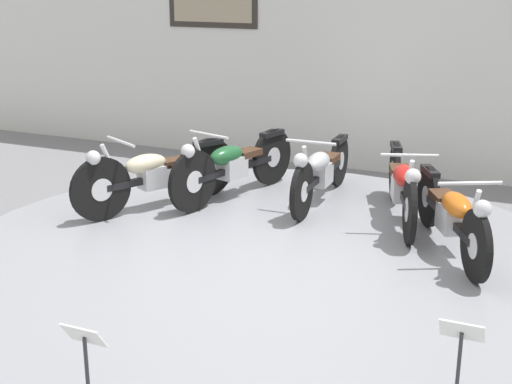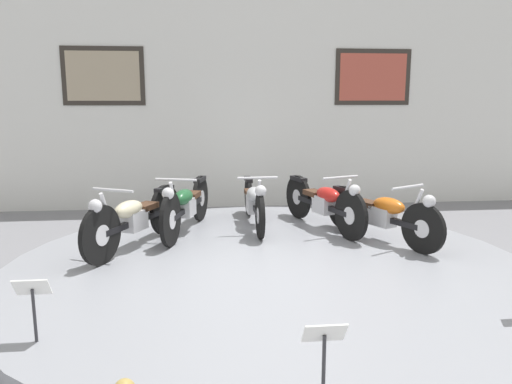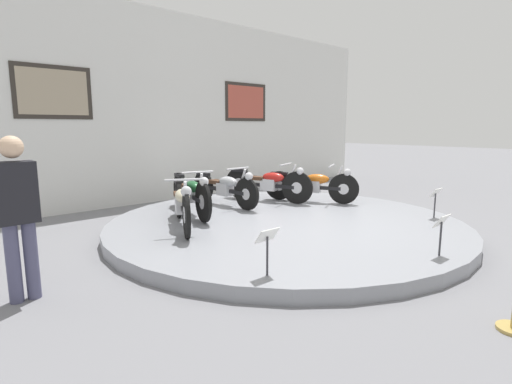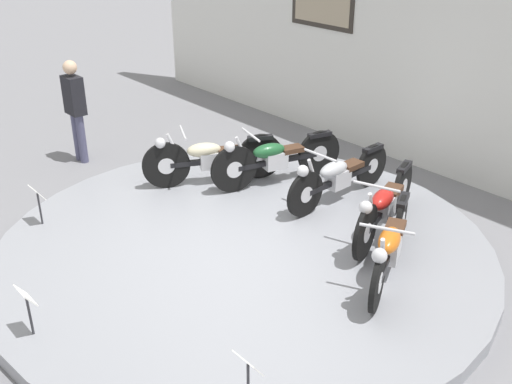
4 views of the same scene
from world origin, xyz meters
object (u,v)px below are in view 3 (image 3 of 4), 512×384
Objects in this scene: visitor_standing at (17,210)px; motorcycle_silver at (225,187)px; motorcycle_cream at (182,202)px; motorcycle_orange at (313,184)px; info_placard_front_left at (267,242)px; motorcycle_red at (269,182)px; info_placard_front_right at (435,197)px; info_placard_front_centre at (441,226)px; motorcycle_green at (191,192)px.

motorcycle_silver is at bearing 24.23° from visitor_standing.
motorcycle_orange is (3.12, -0.00, -0.02)m from motorcycle_cream.
visitor_standing is (-1.95, 1.49, 0.38)m from info_placard_front_left.
motorcycle_red is 3.74× the size of info_placard_front_right.
motorcycle_orange is at bearing -48.23° from motorcycle_red.
info_placard_front_left is 2.20m from info_placard_front_centre.
info_placard_front_right is at bearing -79.55° from motorcycle_orange.
motorcycle_red reaches higher than motorcycle_orange.
info_placard_front_centre is (-0.00, -4.20, -0.01)m from motorcycle_silver.
motorcycle_cream is at bearing -165.07° from motorcycle_red.
info_placard_front_left is 0.31× the size of visitor_standing.
visitor_standing is at bearing -155.77° from motorcycle_silver.
motorcycle_red is 3.74× the size of info_placard_front_centre.
info_placard_front_right is at bearing -71.06° from motorcycle_red.
motorcycle_silver is (0.96, 0.25, -0.03)m from motorcycle_green.
info_placard_front_left is (-1.04, -3.01, -0.03)m from motorcycle_green.
motorcycle_orange is at bearing 8.77° from visitor_standing.
motorcycle_orange is 3.45× the size of info_placard_front_right.
motorcycle_silver is 1.81m from motorcycle_orange.
info_placard_front_left is at bearing -121.42° from motorcycle_silver.
info_placard_front_centre is (0.96, -3.95, -0.03)m from motorcycle_green.
motorcycle_green is 3.18m from info_placard_front_left.
motorcycle_cream is 2.38m from info_placard_front_left.
motorcycle_green is 1.11× the size of motorcycle_orange.
motorcycle_cream is at bearing -131.94° from motorcycle_green.
motorcycle_cream is 3.57× the size of info_placard_front_left.
motorcycle_silver is at bearing 30.59° from motorcycle_cream.
visitor_standing reaches higher than motorcycle_orange.
motorcycle_green reaches higher than info_placard_front_centre.
info_placard_front_right is at bearing 25.38° from info_placard_front_centre.
info_placard_front_centre is (-1.56, -3.28, -0.01)m from motorcycle_orange.
motorcycle_cream is at bearing -149.41° from motorcycle_silver.
motorcycle_cream is at bearing 146.61° from info_placard_front_right.
motorcycle_green is 3.84× the size of info_placard_front_left.
motorcycle_red is at bearing 45.59° from info_placard_front_left.
motorcycle_red reaches higher than motorcycle_silver.
info_placard_front_left is 1.00× the size of info_placard_front_right.
motorcycle_silver reaches higher than info_placard_front_right.
visitor_standing is (-5.93, 1.49, 0.38)m from info_placard_front_right.
info_placard_front_right is (1.03, -3.01, -0.03)m from motorcycle_red.
visitor_standing is at bearing -171.23° from motorcycle_orange.
info_placard_front_right is at bearing -45.62° from motorcycle_green.
info_placard_front_centre is (-0.96, -3.95, -0.03)m from motorcycle_red.
motorcycle_orange reaches higher than motorcycle_silver.
motorcycle_silver is 4.20m from info_placard_front_centre.
info_placard_front_left and info_placard_front_centre have the same top height.
motorcycle_green is 2.60m from motorcycle_orange.
visitor_standing reaches higher than info_placard_front_left.
visitor_standing is at bearing -162.73° from motorcycle_red.
visitor_standing reaches higher than motorcycle_silver.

